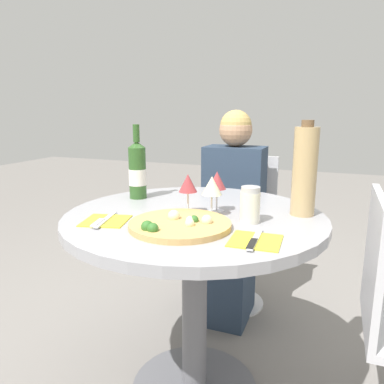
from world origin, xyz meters
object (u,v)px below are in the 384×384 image
object	(u,v)px
seated_diner	(230,224)
tall_carafe	(305,171)
wine_bottle	(137,170)
pizza_large	(180,224)
dining_table	(195,257)
chair_behind_diner	(236,233)

from	to	relation	value
seated_diner	tall_carafe	distance (m)	0.81
wine_bottle	pizza_large	bearing A→B (deg)	-44.00
dining_table	pizza_large	xyz separation A→B (m)	(0.01, -0.18, 0.19)
seated_diner	wine_bottle	bearing A→B (deg)	62.90
seated_diner	tall_carafe	world-z (taller)	seated_diner
chair_behind_diner	tall_carafe	distance (m)	0.97
dining_table	chair_behind_diner	bearing A→B (deg)	93.26
chair_behind_diner	seated_diner	size ratio (longest dim) A/B	0.76
seated_diner	pizza_large	size ratio (longest dim) A/B	3.38
seated_diner	tall_carafe	bearing A→B (deg)	127.45
seated_diner	pizza_large	bearing A→B (deg)	94.10
tall_carafe	pizza_large	bearing A→B (deg)	-139.42
dining_table	chair_behind_diner	size ratio (longest dim) A/B	1.11
dining_table	tall_carafe	xyz separation A→B (m)	(0.38, 0.13, 0.34)
dining_table	tall_carafe	bearing A→B (deg)	19.24
chair_behind_diner	wine_bottle	distance (m)	0.88
seated_diner	wine_bottle	size ratio (longest dim) A/B	3.59
wine_bottle	chair_behind_diner	bearing A→B (deg)	67.98
seated_diner	pizza_large	world-z (taller)	seated_diner
chair_behind_diner	wine_bottle	world-z (taller)	wine_bottle
dining_table	chair_behind_diner	distance (m)	0.85
pizza_large	tall_carafe	world-z (taller)	tall_carafe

